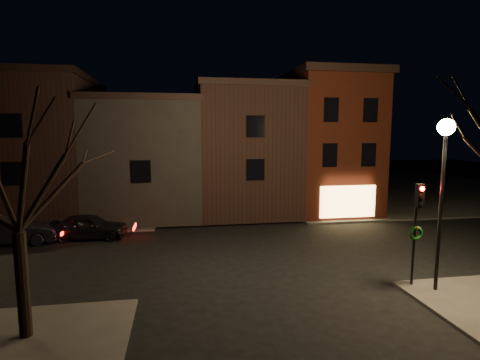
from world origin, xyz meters
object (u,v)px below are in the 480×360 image
bare_tree_left (13,156)px  parked_car_b (13,231)px  traffic_signal (417,219)px  street_lamp_near (444,158)px  parked_car_a (89,226)px

bare_tree_left → parked_car_b: 12.31m
bare_tree_left → parked_car_b: (-4.48, 10.47, -4.68)m
parked_car_b → traffic_signal: bearing=-122.0°
street_lamp_near → traffic_signal: size_ratio=1.60×
bare_tree_left → parked_car_a: 11.92m
street_lamp_near → bare_tree_left: bare_tree_left is taller
parked_car_a → parked_car_b: parked_car_b is taller
bare_tree_left → parked_car_a: size_ratio=1.74×
street_lamp_near → traffic_signal: (-0.60, 0.49, -2.37)m
bare_tree_left → street_lamp_near: bearing=4.0°
street_lamp_near → parked_car_b: bearing=153.1°
traffic_signal → parked_car_b: traffic_signal is taller
traffic_signal → bare_tree_left: size_ratio=0.54×
traffic_signal → parked_car_a: size_ratio=0.94×
street_lamp_near → parked_car_a: 18.40m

